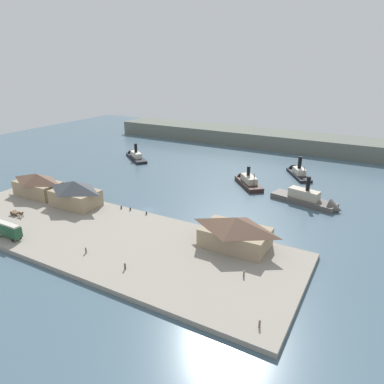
{
  "coord_description": "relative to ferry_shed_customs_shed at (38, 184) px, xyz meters",
  "views": [
    {
      "loc": [
        64.43,
        -85.55,
        46.14
      ],
      "look_at": [
        7.09,
        17.25,
        2.0
      ],
      "focal_mm": 32.86,
      "sensor_mm": 36.0,
      "label": 1
    }
  ],
  "objects": [
    {
      "name": "ferry_moored_west",
      "position": [
        86.07,
        40.65,
        -3.66
      ],
      "size": [
        24.89,
        11.36,
        11.74
      ],
      "color": "#514C47",
      "rests_on": "ground"
    },
    {
      "name": "ground_plane",
      "position": [
        40.01,
        10.08,
        -5.25
      ],
      "size": [
        320.0,
        320.0,
        0.0
      ],
      "primitive_type": "plane",
      "color": "#476070"
    },
    {
      "name": "pedestrian_walking_east",
      "position": [
        90.38,
        -25.37,
        -3.3
      ],
      "size": [
        0.41,
        0.41,
        1.64
      ],
      "color": "#6B5B4C",
      "rests_on": "quay_promenade"
    },
    {
      "name": "pedestrian_near_west_shed",
      "position": [
        57.26,
        -22.43,
        -3.27
      ],
      "size": [
        0.42,
        0.42,
        1.71
      ],
      "color": "#4C3D33",
      "rests_on": "quay_promenade"
    },
    {
      "name": "ferry_shed_central_terminal",
      "position": [
        18.91,
        -0.52,
        0.29
      ],
      "size": [
        15.61,
        9.91,
        8.54
      ],
      "color": "#998466",
      "rests_on": "quay_promenade"
    },
    {
      "name": "mooring_post_center_west",
      "position": [
        36.91,
        5.04,
        -3.6
      ],
      "size": [
        0.44,
        0.44,
        0.9
      ],
      "primitive_type": "cylinder",
      "color": "black",
      "rests_on": "quay_promenade"
    },
    {
      "name": "ferry_mid_harbor",
      "position": [
        -4.74,
        60.87,
        -4.01
      ],
      "size": [
        20.9,
        17.34,
        9.55
      ],
      "color": "black",
      "rests_on": "ground"
    },
    {
      "name": "mooring_post_center_east",
      "position": [
        33.53,
        4.64,
        -3.6
      ],
      "size": [
        0.44,
        0.44,
        0.9
      ],
      "primitive_type": "cylinder",
      "color": "black",
      "rests_on": "quay_promenade"
    },
    {
      "name": "pedestrian_near_east_shed",
      "position": [
        44.07,
        -21.45,
        -3.31
      ],
      "size": [
        0.4,
        0.4,
        1.63
      ],
      "color": "#6B5B4C",
      "rests_on": "quay_promenade"
    },
    {
      "name": "far_headland",
      "position": [
        40.01,
        120.08,
        -1.25
      ],
      "size": [
        180.0,
        24.0,
        8.0
      ],
      "primitive_type": "cube",
      "color": "#60665B",
      "rests_on": "ground"
    },
    {
      "name": "mooring_post_west",
      "position": [
        43.36,
        4.89,
        -3.6
      ],
      "size": [
        0.44,
        0.44,
        0.9
      ],
      "primitive_type": "cylinder",
      "color": "black",
      "rests_on": "quay_promenade"
    },
    {
      "name": "ferry_shed_customs_shed",
      "position": [
        0.0,
        0.0,
        0.0
      ],
      "size": [
        17.19,
        9.03,
        7.97
      ],
      "color": "#998466",
      "rests_on": "quay_promenade"
    },
    {
      "name": "seawall_edge",
      "position": [
        40.01,
        6.48,
        -4.75
      ],
      "size": [
        110.0,
        0.8,
        1.0
      ],
      "primitive_type": "cube",
      "color": "slate",
      "rests_on": "ground"
    },
    {
      "name": "ferry_outer_harbor",
      "position": [
        73.54,
        72.74,
        -3.96
      ],
      "size": [
        14.89,
        19.77,
        10.24
      ],
      "color": "black",
      "rests_on": "ground"
    },
    {
      "name": "horse_cart",
      "position": [
        9.07,
        -15.27,
        -3.12
      ],
      "size": [
        5.67,
        1.61,
        1.87
      ],
      "color": "brown",
      "rests_on": "quay_promenade"
    },
    {
      "name": "ferry_shed_east_terminal",
      "position": [
        75.08,
        -0.05,
        0.05
      ],
      "size": [
        17.23,
        11.13,
        8.06
      ],
      "color": "#998466",
      "rests_on": "quay_promenade"
    },
    {
      "name": "street_tram",
      "position": [
        20.24,
        -25.64,
        -1.55
      ],
      "size": [
        8.27,
        2.51,
        4.27
      ],
      "color": "#1E4C2D",
      "rests_on": "quay_promenade"
    },
    {
      "name": "quay_promenade",
      "position": [
        40.01,
        -11.92,
        -4.65
      ],
      "size": [
        110.0,
        36.0,
        1.2
      ],
      "primitive_type": "cube",
      "color": "gray",
      "rests_on": "ground"
    },
    {
      "name": "pedestrian_near_cart",
      "position": [
        82.16,
        -11.91,
        -3.32
      ],
      "size": [
        0.39,
        0.39,
        1.59
      ],
      "color": "#6B5B4C",
      "rests_on": "quay_promenade"
    },
    {
      "name": "ferry_moored_east",
      "position": [
        59.21,
        50.3,
        -3.8
      ],
      "size": [
        16.49,
        17.73,
        9.4
      ],
      "color": "black",
      "rests_on": "ground"
    }
  ]
}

